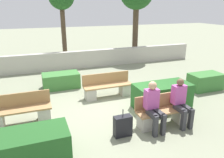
{
  "coord_description": "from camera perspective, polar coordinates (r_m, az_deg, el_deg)",
  "views": [
    {
      "loc": [
        -2.05,
        -6.03,
        3.24
      ],
      "look_at": [
        0.38,
        0.5,
        0.9
      ],
      "focal_mm": 35.0,
      "sensor_mm": 36.0,
      "label": 1
    }
  ],
  "objects": [
    {
      "name": "hedge_block_near_right",
      "position": [
        5.23,
        -22.94,
        -16.6
      ],
      "size": [
        2.07,
        0.87,
        0.72
      ],
      "color": "#235623",
      "rests_on": "ground_plane"
    },
    {
      "name": "ground_plane",
      "position": [
        7.15,
        -1.44,
        -8.4
      ],
      "size": [
        60.0,
        60.0,
        0.0
      ],
      "primitive_type": "plane",
      "color": "gray"
    },
    {
      "name": "suitcase",
      "position": [
        5.79,
        2.82,
        -12.16
      ],
      "size": [
        0.47,
        0.22,
        0.76
      ],
      "color": "black",
      "rests_on": "ground_plane"
    },
    {
      "name": "bench_front",
      "position": [
        6.45,
        13.22,
        -8.84
      ],
      "size": [
        1.62,
        0.48,
        0.86
      ],
      "color": "#A37A4C",
      "rests_on": "ground_plane"
    },
    {
      "name": "bench_left_side",
      "position": [
        8.14,
        -1.13,
        -2.36
      ],
      "size": [
        1.83,
        0.48,
        0.86
      ],
      "rotation": [
        0.0,
        0.0,
        0.2
      ],
      "color": "#A37A4C",
      "rests_on": "ground_plane"
    },
    {
      "name": "hedge_block_far_left",
      "position": [
        9.62,
        23.19,
        -0.6
      ],
      "size": [
        1.33,
        0.75,
        0.66
      ],
      "color": "#3D7A38",
      "rests_on": "ground_plane"
    },
    {
      "name": "perimeter_wall",
      "position": [
        11.95,
        -10.0,
        4.88
      ],
      "size": [
        14.44,
        0.3,
        0.94
      ],
      "color": "#B7B2A8",
      "rests_on": "ground_plane"
    },
    {
      "name": "hedge_block_near_left",
      "position": [
        7.46,
        12.93,
        -4.27
      ],
      "size": [
        1.88,
        0.89,
        0.81
      ],
      "color": "#286028",
      "rests_on": "ground_plane"
    },
    {
      "name": "person_seated_woman",
      "position": [
        6.43,
        17.58,
        -5.27
      ],
      "size": [
        0.38,
        0.64,
        1.34
      ],
      "color": "#333338",
      "rests_on": "ground_plane"
    },
    {
      "name": "bench_right_side",
      "position": [
        6.85,
        -22.76,
        -8.15
      ],
      "size": [
        1.72,
        0.49,
        0.86
      ],
      "rotation": [
        0.0,
        0.0,
        -0.14
      ],
      "color": "#A37A4C",
      "rests_on": "ground_plane"
    },
    {
      "name": "hedge_block_mid_right",
      "position": [
        9.28,
        -13.15,
        -0.37
      ],
      "size": [
        1.47,
        0.81,
        0.61
      ],
      "color": "#3D7A38",
      "rests_on": "ground_plane"
    },
    {
      "name": "person_seated_man",
      "position": [
        5.95,
        10.81,
        -6.45
      ],
      "size": [
        0.38,
        0.64,
        1.36
      ],
      "color": "#333338",
      "rests_on": "ground_plane"
    }
  ]
}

